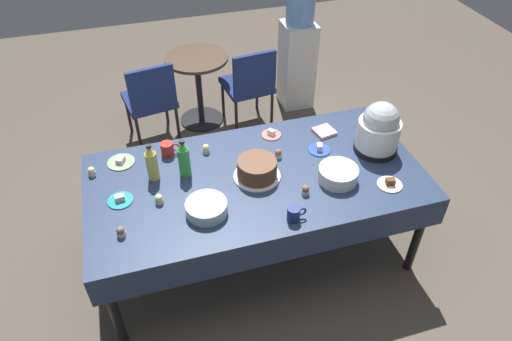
{
  "coord_description": "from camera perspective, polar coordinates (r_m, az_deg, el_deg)",
  "views": [
    {
      "loc": [
        -0.65,
        -2.19,
        2.77
      ],
      "look_at": [
        0.0,
        0.0,
        0.8
      ],
      "focal_mm": 32.6,
      "sensor_mm": 36.0,
      "label": 1
    }
  ],
  "objects": [
    {
      "name": "soda_bottle_lime_soda",
      "position": [
        3.01,
        -8.83,
        1.36
      ],
      "size": [
        0.08,
        0.08,
        0.28
      ],
      "color": "green",
      "rests_on": "potluck_table"
    },
    {
      "name": "maroon_chair_left",
      "position": [
        4.42,
        -12.81,
        8.72
      ],
      "size": [
        0.51,
        0.51,
        0.85
      ],
      "color": "navy",
      "rests_on": "ground"
    },
    {
      "name": "slow_cooker",
      "position": [
        3.27,
        14.85,
        4.91
      ],
      "size": [
        0.3,
        0.3,
        0.38
      ],
      "color": "black",
      "rests_on": "potluck_table"
    },
    {
      "name": "cupcake_lemon",
      "position": [
        3.24,
        -6.16,
        2.67
      ],
      "size": [
        0.05,
        0.05,
        0.07
      ],
      "color": "beige",
      "rests_on": "potluck_table"
    },
    {
      "name": "dessert_plate_sage",
      "position": [
        3.28,
        -16.24,
        1.07
      ],
      "size": [
        0.18,
        0.18,
        0.04
      ],
      "color": "#8CA87F",
      "rests_on": "potluck_table"
    },
    {
      "name": "potluck_table",
      "position": [
        3.09,
        0.0,
        -1.57
      ],
      "size": [
        2.2,
        1.1,
        0.75
      ],
      "color": "navy",
      "rests_on": "ground"
    },
    {
      "name": "water_cooler",
      "position": [
        4.89,
        5.12,
        14.2
      ],
      "size": [
        0.32,
        0.32,
        1.24
      ],
      "color": "silver",
      "rests_on": "ground"
    },
    {
      "name": "round_cafe_table",
      "position": [
        4.65,
        -7.12,
        11.24
      ],
      "size": [
        0.6,
        0.6,
        0.72
      ],
      "color": "#473323",
      "rests_on": "ground"
    },
    {
      "name": "maroon_chair_right",
      "position": [
        4.54,
        -0.79,
        10.72
      ],
      "size": [
        0.49,
        0.49,
        0.85
      ],
      "color": "navy",
      "rests_on": "ground"
    },
    {
      "name": "coffee_mug_red",
      "position": [
        3.25,
        -10.79,
        2.62
      ],
      "size": [
        0.13,
        0.09,
        0.1
      ],
      "color": "#B2231E",
      "rests_on": "potluck_table"
    },
    {
      "name": "soda_bottle_ginger_ale",
      "position": [
        3.03,
        -12.67,
        0.87
      ],
      "size": [
        0.07,
        0.07,
        0.27
      ],
      "color": "gold",
      "rests_on": "potluck_table"
    },
    {
      "name": "ceramic_snack_bowl",
      "position": [
        3.04,
        10.03,
        -0.45
      ],
      "size": [
        0.26,
        0.26,
        0.09
      ],
      "primitive_type": "cylinder",
      "color": "silver",
      "rests_on": "potluck_table"
    },
    {
      "name": "glass_salad_bowl",
      "position": [
        2.8,
        -6.1,
        -4.57
      ],
      "size": [
        0.25,
        0.25,
        0.08
      ],
      "primitive_type": "cylinder",
      "color": "#B2C6BC",
      "rests_on": "potluck_table"
    },
    {
      "name": "frosted_layer_cake",
      "position": [
        3.0,
        0.13,
        0.15
      ],
      "size": [
        0.31,
        0.31,
        0.13
      ],
      "color": "silver",
      "rests_on": "potluck_table"
    },
    {
      "name": "cupcake_berry",
      "position": [
        3.22,
        -19.52,
        -0.13
      ],
      "size": [
        0.05,
        0.05,
        0.07
      ],
      "color": "beige",
      "rests_on": "potluck_table"
    },
    {
      "name": "dessert_plate_teal",
      "position": [
        2.99,
        -16.32,
        -3.46
      ],
      "size": [
        0.16,
        0.16,
        0.04
      ],
      "color": "teal",
      "rests_on": "potluck_table"
    },
    {
      "name": "cupcake_cocoa",
      "position": [
        2.92,
        6.1,
        -2.41
      ],
      "size": [
        0.05,
        0.05,
        0.07
      ],
      "color": "beige",
      "rests_on": "potluck_table"
    },
    {
      "name": "dessert_plate_coral",
      "position": [
        3.39,
        1.89,
        4.5
      ],
      "size": [
        0.14,
        0.14,
        0.05
      ],
      "color": "#E07266",
      "rests_on": "potluck_table"
    },
    {
      "name": "cupcake_vanilla",
      "position": [
        2.77,
        -16.25,
        -7.24
      ],
      "size": [
        0.05,
        0.05,
        0.07
      ],
      "color": "beige",
      "rests_on": "potluck_table"
    },
    {
      "name": "dessert_plate_cobalt",
      "position": [
        3.28,
        7.77,
        2.64
      ],
      "size": [
        0.15,
        0.15,
        0.05
      ],
      "color": "#2D4CB2",
      "rests_on": "potluck_table"
    },
    {
      "name": "cupcake_mint",
      "position": [
        3.18,
        2.74,
        2.08
      ],
      "size": [
        0.05,
        0.05,
        0.07
      ],
      "color": "beige",
      "rests_on": "potluck_table"
    },
    {
      "name": "coffee_mug_navy",
      "position": [
        2.75,
        4.7,
        -5.31
      ],
      "size": [
        0.12,
        0.08,
        0.09
      ],
      "color": "navy",
      "rests_on": "potluck_table"
    },
    {
      "name": "dessert_plate_cream",
      "position": [
        3.1,
        16.11,
        -1.55
      ],
      "size": [
        0.16,
        0.16,
        0.05
      ],
      "color": "beige",
      "rests_on": "potluck_table"
    },
    {
      "name": "ground",
      "position": [
        3.59,
        0.0,
        -9.71
      ],
      "size": [
        9.0,
        9.0,
        0.0
      ],
      "primitive_type": "plane",
      "color": "brown"
    },
    {
      "name": "cupcake_rose",
      "position": [
        2.9,
        -11.82,
        -3.47
      ],
      "size": [
        0.05,
        0.05,
        0.07
      ],
      "color": "beige",
      "rests_on": "potluck_table"
    },
    {
      "name": "paper_napkin_stack",
      "position": [
        3.45,
        8.38,
        4.77
      ],
      "size": [
        0.17,
        0.17,
        0.02
      ],
      "primitive_type": "cube",
      "rotation": [
        0.0,
        0.0,
        0.2
      ],
      "color": "pink",
      "rests_on": "potluck_table"
    }
  ]
}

